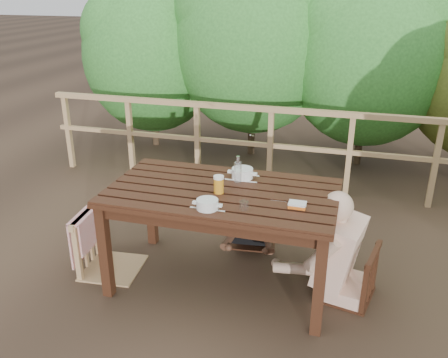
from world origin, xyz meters
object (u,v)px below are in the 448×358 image
(chair_far, at_px, (254,200))
(soup_near, at_px, (207,205))
(woman, at_px, (255,186))
(chair_right, at_px, (350,249))
(bottle, at_px, (238,171))
(tumbler, at_px, (244,206))
(butter_tub, at_px, (297,206))
(soup_far, at_px, (242,174))
(chair_left, at_px, (108,218))
(table, at_px, (222,238))
(beer_glass, at_px, (219,185))
(diner_right, at_px, (358,215))

(chair_far, xyz_separation_m, soup_near, (-0.10, -1.07, 0.42))
(woman, bearing_deg, chair_right, 137.88)
(soup_near, height_order, bottle, bottle)
(chair_right, bearing_deg, tumbler, -51.35)
(butter_tub, bearing_deg, woman, 119.79)
(chair_far, relative_size, soup_far, 2.97)
(soup_near, height_order, butter_tub, soup_near)
(chair_left, distance_m, soup_far, 1.18)
(chair_left, bearing_deg, butter_tub, -97.33)
(chair_far, xyz_separation_m, chair_right, (0.90, -0.63, -0.01))
(table, bearing_deg, woman, 82.45)
(beer_glass, height_order, butter_tub, beer_glass)
(chair_left, xyz_separation_m, butter_tub, (1.56, -0.06, 0.35))
(table, distance_m, soup_far, 0.54)
(diner_right, bearing_deg, bottle, 98.67)
(table, bearing_deg, soup_near, -91.07)
(chair_left, distance_m, chair_right, 1.97)
(chair_left, relative_size, soup_far, 3.35)
(table, xyz_separation_m, beer_glass, (-0.01, -0.06, 0.48))
(beer_glass, bearing_deg, soup_far, 73.85)
(table, distance_m, bottle, 0.56)
(soup_far, distance_m, butter_tub, 0.67)
(soup_near, distance_m, bottle, 0.51)
(soup_far, bearing_deg, table, -107.84)
(chair_left, relative_size, tumbler, 12.75)
(diner_right, bearing_deg, butter_tub, 131.34)
(bottle, bearing_deg, soup_near, -100.60)
(diner_right, bearing_deg, chair_right, 102.25)
(soup_near, xyz_separation_m, soup_far, (0.10, 0.63, 0.01))
(soup_far, bearing_deg, chair_left, -160.53)
(chair_right, distance_m, tumbler, 0.94)
(chair_left, bearing_deg, table, -89.68)
(chair_far, bearing_deg, soup_far, -97.17)
(soup_near, xyz_separation_m, beer_glass, (-0.00, 0.29, 0.03))
(soup_far, distance_m, tumbler, 0.59)
(chair_far, height_order, beer_glass, beer_glass)
(woman, bearing_deg, butter_tub, 113.30)
(beer_glass, bearing_deg, bottle, 65.37)
(tumbler, bearing_deg, soup_far, 105.27)
(chair_far, xyz_separation_m, bottle, (-0.01, -0.57, 0.50))
(table, relative_size, soup_far, 6.01)
(woman, distance_m, beer_glass, 0.87)
(woman, bearing_deg, table, 76.35)
(woman, relative_size, butter_tub, 9.07)
(soup_near, bearing_deg, soup_far, 81.28)
(tumbler, bearing_deg, chair_right, 26.40)
(beer_glass, height_order, tumbler, beer_glass)
(woman, bearing_deg, chair_left, 32.03)
(beer_glass, distance_m, tumbler, 0.34)
(chair_far, height_order, soup_near, soup_near)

